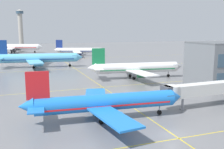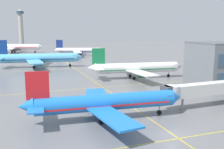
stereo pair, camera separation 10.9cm
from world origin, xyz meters
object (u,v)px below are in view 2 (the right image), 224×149
object	(u,v)px
airliner_second_row	(136,68)
airliner_far_right_stand	(15,47)
airliner_front_gate	(105,103)
jet_bridge	(199,90)
control_tower	(21,24)
airliner_third_row	(38,58)
airliner_far_left_stand	(79,50)

from	to	relation	value
airliner_second_row	airliner_far_right_stand	bearing A→B (deg)	108.44
airliner_front_gate	airliner_far_right_stand	xyz separation A→B (m)	(-17.48, 163.88, 0.94)
jet_bridge	airliner_far_right_stand	bearing A→B (deg)	103.92
jet_bridge	control_tower	xyz separation A→B (m)	(-33.77, 281.22, 19.24)
airliner_third_row	airliner_far_left_stand	size ratio (longest dim) A/B	1.24
airliner_third_row	airliner_front_gate	bearing A→B (deg)	-84.90
airliner_second_row	airliner_far_right_stand	size ratio (longest dim) A/B	0.88
airliner_far_left_stand	control_tower	distance (m)	162.58
control_tower	jet_bridge	bearing A→B (deg)	-83.15
airliner_second_row	control_tower	xyz separation A→B (m)	(-35.30, 243.92, 19.49)
airliner_front_gate	airliner_second_row	xyz separation A→B (m)	(24.47, 38.12, 0.32)
airliner_far_right_stand	jet_bridge	size ratio (longest dim) A/B	1.84
airliner_front_gate	jet_bridge	xyz separation A→B (m)	(22.93, 0.83, 0.57)
control_tower	airliner_far_left_stand	bearing A→B (deg)	-77.89
airliner_second_row	airliner_far_right_stand	distance (m)	132.57
airliner_far_left_stand	control_tower	xyz separation A→B (m)	(-33.85, 157.80, 19.67)
airliner_third_row	control_tower	world-z (taller)	control_tower
airliner_third_row	jet_bridge	bearing A→B (deg)	-68.90
airliner_third_row	jet_bridge	xyz separation A→B (m)	(29.94, -77.57, -0.33)
airliner_second_row	control_tower	bearing A→B (deg)	98.24
airliner_second_row	airliner_far_left_stand	size ratio (longest dim) A/B	1.08
airliner_third_row	control_tower	size ratio (longest dim) A/B	1.02
airliner_far_left_stand	airliner_far_right_stand	world-z (taller)	airliner_far_right_stand
airliner_far_right_stand	jet_bridge	distance (m)	167.99
airliner_second_row	airliner_far_left_stand	xyz separation A→B (m)	(-1.45, 86.13, -0.18)
airliner_second_row	airliner_far_right_stand	xyz separation A→B (m)	(-41.94, 125.76, 0.62)
airliner_front_gate	control_tower	distance (m)	282.95
airliner_front_gate	airliner_third_row	distance (m)	78.72
airliner_second_row	airliner_front_gate	bearing A→B (deg)	-122.69
airliner_front_gate	airliner_second_row	world-z (taller)	airliner_second_row
airliner_front_gate	airliner_second_row	distance (m)	45.30
airliner_second_row	jet_bridge	distance (m)	37.33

